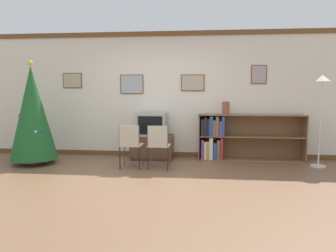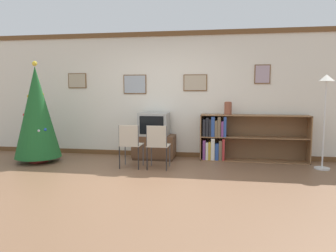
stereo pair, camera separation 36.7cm
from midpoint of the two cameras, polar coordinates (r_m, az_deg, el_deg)
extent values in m
plane|color=brown|center=(5.25, -2.61, -9.82)|extent=(24.00, 24.00, 0.00)
cube|color=silver|center=(7.17, 0.98, 5.43)|extent=(9.09, 0.08, 2.70)
cube|color=brown|center=(7.22, 0.93, 15.80)|extent=(9.09, 0.03, 0.10)
cube|color=brown|center=(7.26, 0.90, -4.89)|extent=(9.09, 0.03, 0.10)
cube|color=brown|center=(7.69, -14.20, 7.65)|extent=(0.43, 0.02, 0.33)
cube|color=tan|center=(7.68, -14.24, 7.65)|extent=(0.39, 0.01, 0.30)
cube|color=brown|center=(7.25, -4.34, 7.25)|extent=(0.51, 0.02, 0.42)
cube|color=#9EA8B2|center=(7.24, -4.36, 7.26)|extent=(0.48, 0.01, 0.38)
cube|color=brown|center=(7.06, 6.27, 7.50)|extent=(0.50, 0.02, 0.35)
cube|color=tan|center=(7.04, 6.26, 7.51)|extent=(0.47, 0.01, 0.31)
cube|color=brown|center=(7.12, 17.57, 8.60)|extent=(0.32, 0.02, 0.39)
cube|color=#A893A3|center=(7.10, 17.58, 8.61)|extent=(0.28, 0.01, 0.35)
cylinder|color=maroon|center=(7.14, -20.23, -5.47)|extent=(0.36, 0.36, 0.10)
cone|color=#1E5B28|center=(7.02, -20.53, 2.27)|extent=(0.91, 0.91, 1.83)
sphere|color=yellow|center=(7.02, -20.83, 10.13)|extent=(0.10, 0.10, 0.10)
sphere|color=red|center=(7.07, -22.39, 1.79)|extent=(0.06, 0.06, 0.06)
sphere|color=red|center=(7.26, -19.18, 0.61)|extent=(0.06, 0.06, 0.06)
sphere|color=silver|center=(6.74, -20.15, -0.78)|extent=(0.05, 0.05, 0.05)
sphere|color=#1E4CB2|center=(7.13, -22.02, 2.47)|extent=(0.06, 0.06, 0.06)
sphere|color=gold|center=(7.06, -20.33, 7.42)|extent=(0.06, 0.06, 0.06)
sphere|color=#1E4CB2|center=(6.78, -19.17, -0.60)|extent=(0.06, 0.06, 0.06)
sphere|color=gold|center=(7.06, -19.64, 5.20)|extent=(0.06, 0.06, 0.06)
sphere|color=gold|center=(7.00, -21.82, 4.83)|extent=(0.05, 0.05, 0.05)
cube|color=#412A1A|center=(7.02, -0.90, -5.49)|extent=(0.84, 0.51, 0.05)
cube|color=brown|center=(6.97, -0.91, -3.46)|extent=(0.87, 0.54, 0.45)
cube|color=#9E9E99|center=(6.91, -0.91, 0.36)|extent=(0.61, 0.52, 0.48)
cube|color=black|center=(6.65, -1.32, 0.13)|extent=(0.50, 0.01, 0.37)
cube|color=#BCB29E|center=(6.19, -4.70, -3.26)|extent=(0.40, 0.40, 0.02)
cube|color=#BCB29E|center=(5.98, -5.17, -1.69)|extent=(0.35, 0.01, 0.38)
cylinder|color=#4C4C51|center=(6.45, -5.85, -4.87)|extent=(0.02, 0.02, 0.42)
cylinder|color=#4C4C51|center=(6.36, -2.71, -5.00)|extent=(0.02, 0.02, 0.42)
cylinder|color=#4C4C51|center=(6.11, -6.74, -5.51)|extent=(0.02, 0.02, 0.42)
cylinder|color=#4C4C51|center=(6.02, -3.44, -5.66)|extent=(0.02, 0.02, 0.42)
cylinder|color=#4C4C51|center=(6.07, -6.77, -3.69)|extent=(0.02, 0.02, 0.82)
cylinder|color=#4C4C51|center=(5.98, -3.45, -3.81)|extent=(0.02, 0.02, 0.82)
cube|color=#BCB29E|center=(6.09, 0.08, -3.40)|extent=(0.40, 0.40, 0.02)
cube|color=#BCB29E|center=(5.87, -0.23, -1.82)|extent=(0.35, 0.01, 0.38)
cylinder|color=#4C4C51|center=(6.33, -1.26, -5.05)|extent=(0.02, 0.02, 0.42)
cylinder|color=#4C4C51|center=(6.28, 1.98, -5.16)|extent=(0.02, 0.02, 0.42)
cylinder|color=#4C4C51|center=(5.99, -1.91, -5.72)|extent=(0.02, 0.02, 0.42)
cylinder|color=#4C4C51|center=(5.93, 1.52, -5.84)|extent=(0.02, 0.02, 0.42)
cylinder|color=#4C4C51|center=(5.95, -1.92, -3.86)|extent=(0.02, 0.02, 0.82)
cylinder|color=#4C4C51|center=(5.89, 1.52, -3.96)|extent=(0.02, 0.02, 0.82)
cube|color=olive|center=(6.93, 7.30, -1.90)|extent=(0.02, 0.36, 0.95)
cube|color=olive|center=(7.18, 24.74, -2.14)|extent=(0.02, 0.36, 0.95)
cube|color=olive|center=(6.92, 16.29, 1.79)|extent=(2.17, 0.36, 0.02)
cube|color=olive|center=(7.05, 16.05, -5.81)|extent=(2.17, 0.36, 0.02)
cube|color=olive|center=(6.97, 16.18, -1.89)|extent=(2.13, 0.36, 0.02)
cube|color=brown|center=(7.14, 16.01, -1.85)|extent=(2.17, 0.01, 0.95)
cube|color=#7A3D7F|center=(6.94, 7.88, -4.04)|extent=(0.05, 0.30, 0.40)
cube|color=silver|center=(6.90, 8.34, -4.26)|extent=(0.05, 0.22, 0.37)
cube|color=gold|center=(6.91, 8.78, -4.23)|extent=(0.05, 0.23, 0.37)
cube|color=silver|center=(6.94, 9.34, -3.88)|extent=(0.08, 0.30, 0.45)
cube|color=#2D4C93|center=(6.91, 10.03, -4.39)|extent=(0.07, 0.22, 0.34)
cube|color=#756047|center=(6.92, 10.61, -4.12)|extent=(0.06, 0.26, 0.41)
cube|color=#B73333|center=(6.92, 11.14, -3.95)|extent=(0.05, 0.26, 0.45)
cube|color=#232328|center=(6.86, 7.89, -0.27)|extent=(0.06, 0.26, 0.35)
cube|color=#232328|center=(6.86, 8.42, -0.12)|extent=(0.05, 0.28, 0.39)
cube|color=#232328|center=(6.87, 8.89, -0.25)|extent=(0.04, 0.30, 0.36)
cube|color=#2D4C93|center=(6.84, 9.37, -0.07)|extent=(0.07, 0.23, 0.41)
cube|color=#756047|center=(6.87, 9.91, -0.38)|extent=(0.05, 0.29, 0.33)
cube|color=#756047|center=(6.86, 10.42, -0.08)|extent=(0.06, 0.27, 0.41)
cube|color=#7A3D7F|center=(6.86, 10.95, -0.46)|extent=(0.05, 0.27, 0.32)
cube|color=#2D4C93|center=(6.86, 11.40, -0.08)|extent=(0.05, 0.27, 0.41)
cylinder|color=brown|center=(6.83, 11.93, 2.99)|extent=(0.15, 0.15, 0.25)
torus|color=brown|center=(6.82, 11.95, 4.05)|extent=(0.13, 0.13, 0.03)
cylinder|color=silver|center=(6.83, 26.64, -6.61)|extent=(0.28, 0.28, 0.03)
cylinder|color=silver|center=(6.70, 26.98, 0.15)|extent=(0.03, 0.03, 1.59)
cone|color=white|center=(6.68, 27.35, 7.47)|extent=(0.28, 0.28, 0.12)
camera|label=1|loc=(0.18, -88.31, 0.19)|focal=35.00mm
camera|label=2|loc=(0.18, 91.69, -0.19)|focal=35.00mm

